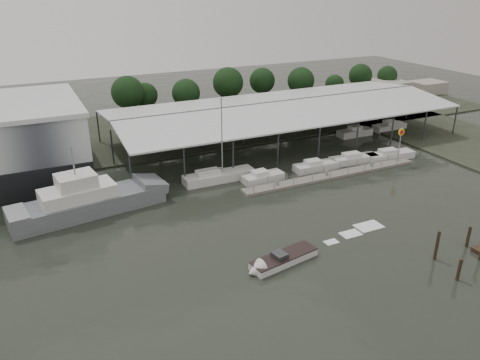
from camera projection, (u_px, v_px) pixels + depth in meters
name	position (u px, v px, depth m)	size (l,w,h in m)	color
ground	(275.00, 230.00, 52.11)	(200.00, 200.00, 0.00)	#232821
land_strip_far	(163.00, 130.00, 86.93)	(140.00, 30.00, 0.30)	#363B2C
land_strip_east	(479.00, 146.00, 78.28)	(20.00, 60.00, 0.30)	#363B2C
covered_boat_shed	(282.00, 105.00, 79.71)	(58.24, 24.00, 6.96)	silver
floating_dock	(332.00, 175.00, 66.30)	(28.00, 2.00, 1.40)	slate
shell_fuel_sign	(400.00, 139.00, 69.61)	(1.10, 0.18, 5.55)	gray
distant_commercial_buildings	(398.00, 89.00, 111.97)	(22.00, 8.00, 4.00)	gray
grey_trawler	(89.00, 200.00, 55.57)	(18.99, 7.22, 8.84)	slate
white_sailboat	(218.00, 176.00, 64.80)	(10.15, 2.66, 11.90)	silver
speedboat_underway	(279.00, 261.00, 45.67)	(18.86, 5.17, 2.00)	silver
moored_cruiser_0	(263.00, 177.00, 64.65)	(6.04, 2.59, 1.70)	silver
moored_cruiser_1	(315.00, 166.00, 68.49)	(6.72, 2.36, 1.70)	silver
moored_cruiser_2	(353.00, 159.00, 71.30)	(7.92, 2.94, 1.70)	silver
moored_cruiser_3	(390.00, 155.00, 72.86)	(8.07, 2.92, 1.70)	silver
mooring_pilings	(475.00, 259.00, 44.90)	(6.08, 6.58, 3.74)	#302718
horizon_tree_line	(251.00, 84.00, 98.43)	(67.55, 10.38, 9.48)	#2F1F15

